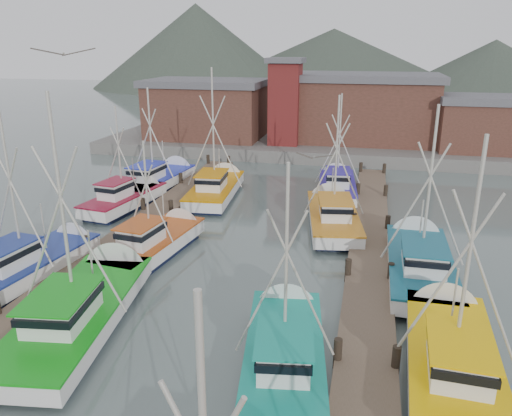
% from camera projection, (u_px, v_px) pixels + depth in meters
% --- Properties ---
extents(ground, '(260.00, 260.00, 0.00)m').
position_uv_depth(ground, '(197.00, 320.00, 21.00)').
color(ground, '#52625E').
rests_on(ground, ground).
extents(dock_left, '(2.30, 46.00, 1.50)m').
position_uv_depth(dock_left, '(96.00, 261.00, 26.17)').
color(dock_left, brown).
rests_on(dock_left, ground).
extents(dock_right, '(2.30, 46.00, 1.50)m').
position_uv_depth(dock_right, '(368.00, 289.00, 23.19)').
color(dock_right, brown).
rests_on(dock_right, ground).
extents(quay, '(44.00, 16.00, 1.20)m').
position_uv_depth(quay, '(308.00, 143.00, 55.05)').
color(quay, slate).
rests_on(quay, ground).
extents(shed_left, '(12.72, 8.48, 6.20)m').
position_uv_depth(shed_left, '(207.00, 108.00, 54.36)').
color(shed_left, brown).
rests_on(shed_left, quay).
extents(shed_center, '(14.84, 9.54, 6.90)m').
position_uv_depth(shed_center, '(366.00, 107.00, 52.49)').
color(shed_center, brown).
rests_on(shed_center, quay).
extents(shed_right, '(8.48, 6.36, 5.20)m').
position_uv_depth(shed_right, '(482.00, 123.00, 47.65)').
color(shed_right, brown).
rests_on(shed_right, quay).
extents(lookout_tower, '(3.60, 3.60, 8.50)m').
position_uv_depth(lookout_tower, '(285.00, 101.00, 50.22)').
color(lookout_tower, maroon).
rests_on(lookout_tower, quay).
extents(distant_hills, '(175.00, 140.00, 42.00)m').
position_uv_depth(distant_hills, '(301.00, 86.00, 137.15)').
color(distant_hills, '#3F4A3D').
rests_on(distant_hills, ground).
extents(boat_4, '(4.57, 10.63, 10.49)m').
position_uv_depth(boat_4, '(84.00, 307.00, 20.65)').
color(boat_4, '#0F1633').
rests_on(boat_4, ground).
extents(boat_5, '(3.89, 8.96, 8.41)m').
position_uv_depth(boat_5, '(285.00, 350.00, 17.76)').
color(boat_5, '#0F1633').
rests_on(boat_5, ground).
extents(boat_6, '(3.69, 8.91, 9.04)m').
position_uv_depth(boat_6, '(34.00, 263.00, 24.80)').
color(boat_6, '#0F1633').
rests_on(boat_6, ground).
extents(boat_7, '(3.85, 9.44, 9.43)m').
position_uv_depth(boat_7, '(451.00, 355.00, 17.46)').
color(boat_7, '#0F1633').
rests_on(boat_7, ground).
extents(boat_8, '(3.55, 8.54, 7.07)m').
position_uv_depth(boat_8, '(157.00, 242.00, 27.46)').
color(boat_8, '#0F1633').
rests_on(boat_8, ground).
extents(boat_9, '(4.25, 9.59, 9.06)m').
position_uv_depth(boat_9, '(332.00, 215.00, 31.79)').
color(boat_9, '#0F1633').
rests_on(boat_9, ground).
extents(boat_10, '(3.48, 8.14, 7.76)m').
position_uv_depth(boat_10, '(128.00, 198.00, 35.26)').
color(boat_10, '#0F1633').
rests_on(boat_10, ground).
extents(boat_11, '(3.87, 9.58, 9.42)m').
position_uv_depth(boat_11, '(419.00, 262.00, 24.95)').
color(boat_11, '#0F1633').
rests_on(boat_11, ground).
extents(boat_12, '(4.09, 9.42, 10.32)m').
position_uv_depth(boat_12, '(217.00, 188.00, 37.72)').
color(boat_12, '#0F1633').
rests_on(boat_12, ground).
extents(boat_13, '(3.39, 8.78, 8.38)m').
position_uv_depth(boat_13, '(337.00, 186.00, 38.33)').
color(boat_13, '#0F1633').
rests_on(boat_13, ground).
extents(boat_14, '(3.80, 9.68, 8.79)m').
position_uv_depth(boat_14, '(158.00, 179.00, 40.07)').
color(boat_14, '#0F1633').
rests_on(boat_14, ground).
extents(gull_near, '(1.53, 0.66, 0.24)m').
position_uv_depth(gull_near, '(63.00, 53.00, 11.51)').
color(gull_near, gray).
rests_on(gull_near, ground).
extents(gull_far, '(1.55, 0.65, 0.24)m').
position_uv_depth(gull_far, '(314.00, 156.00, 20.51)').
color(gull_far, gray).
rests_on(gull_far, ground).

